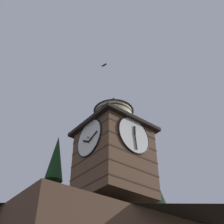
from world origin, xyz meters
TOP-DOWN VIEW (x-y plane):
  - clock_tower at (1.93, -1.19)m, footprint 4.87×4.87m
  - flying_bird_high at (1.49, -3.16)m, footprint 0.29×0.59m

SIDE VIEW (x-z plane):
  - clock_tower at x=1.93m, z-range 6.98..15.43m
  - flying_bird_high at x=1.49m, z-range 21.53..21.65m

